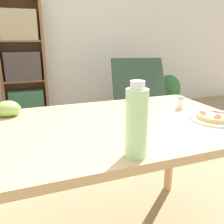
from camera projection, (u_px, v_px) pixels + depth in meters
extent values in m
cube|color=silver|center=(36.00, 26.00, 3.38)|extent=(8.00, 0.05, 2.60)
cube|color=tan|center=(104.00, 127.00, 1.13)|extent=(1.39, 0.81, 0.03)
cylinder|color=tan|center=(170.00, 148.00, 1.76)|extent=(0.06, 0.06, 0.70)
cylinder|color=white|center=(215.00, 119.00, 1.18)|extent=(0.23, 0.23, 0.01)
cylinder|color=#DBB26B|center=(215.00, 116.00, 1.17)|extent=(0.18, 0.18, 0.02)
cylinder|color=#EACC7A|center=(215.00, 114.00, 1.17)|extent=(0.16, 0.16, 0.00)
cylinder|color=#A83328|center=(214.00, 111.00, 1.20)|extent=(0.03, 0.03, 0.00)
cylinder|color=#A83328|center=(218.00, 115.00, 1.14)|extent=(0.03, 0.03, 0.00)
cylinder|color=#A83328|center=(204.00, 114.00, 1.16)|extent=(0.03, 0.03, 0.00)
cylinder|color=#A83328|center=(224.00, 113.00, 1.17)|extent=(0.02, 0.02, 0.00)
cylinder|color=#A83328|center=(218.00, 117.00, 1.11)|extent=(0.03, 0.03, 0.00)
cylinder|color=#A83328|center=(202.00, 112.00, 1.19)|extent=(0.03, 0.03, 0.00)
cylinder|color=#A83328|center=(218.00, 112.00, 1.18)|extent=(0.03, 0.03, 0.00)
ellipsoid|color=#93BC5B|center=(8.00, 109.00, 1.22)|extent=(0.12, 0.09, 0.08)
sphere|color=#93BC5B|center=(18.00, 111.00, 1.27)|extent=(0.02, 0.02, 0.02)
sphere|color=#93BC5B|center=(1.00, 114.00, 1.21)|extent=(0.03, 0.03, 0.03)
sphere|color=#93BC5B|center=(16.00, 114.00, 1.23)|extent=(0.02, 0.02, 0.02)
sphere|color=#93BC5B|center=(16.00, 106.00, 1.22)|extent=(0.02, 0.02, 0.02)
sphere|color=#93BC5B|center=(19.00, 108.00, 1.25)|extent=(0.03, 0.03, 0.03)
sphere|color=#93BC5B|center=(2.00, 110.00, 1.23)|extent=(0.02, 0.02, 0.02)
sphere|color=#93BC5B|center=(11.00, 110.00, 1.22)|extent=(0.02, 0.02, 0.02)
cylinder|color=#B7EAA3|center=(136.00, 124.00, 0.78)|extent=(0.08, 0.08, 0.23)
cylinder|color=white|center=(138.00, 85.00, 0.74)|extent=(0.05, 0.05, 0.03)
cylinder|color=white|center=(180.00, 104.00, 1.36)|extent=(0.04, 0.04, 0.06)
cylinder|color=#B7B7BC|center=(181.00, 98.00, 1.35)|extent=(0.04, 0.04, 0.01)
cube|color=black|center=(141.00, 125.00, 3.08)|extent=(0.75, 0.69, 0.10)
cube|color=#334733|center=(144.00, 104.00, 2.92)|extent=(0.79, 0.65, 0.14)
cube|color=#334733|center=(138.00, 80.00, 3.13)|extent=(0.77, 0.56, 0.55)
cube|color=brown|center=(0.00, 62.00, 3.20)|extent=(0.04, 0.27, 1.66)
cube|color=brown|center=(44.00, 61.00, 3.39)|extent=(0.04, 0.27, 1.66)
cube|color=brown|center=(22.00, 60.00, 3.41)|extent=(0.61, 0.01, 1.66)
cube|color=brown|center=(28.00, 116.00, 3.53)|extent=(0.53, 0.26, 0.02)
cube|color=#3D704C|center=(27.00, 103.00, 3.46)|extent=(0.47, 0.19, 0.39)
cube|color=brown|center=(24.00, 80.00, 3.37)|extent=(0.53, 0.26, 0.02)
cube|color=#4C423D|center=(23.00, 66.00, 3.30)|extent=(0.47, 0.19, 0.39)
cube|color=brown|center=(20.00, 41.00, 3.22)|extent=(0.53, 0.26, 0.02)
cube|color=tan|center=(18.00, 25.00, 3.14)|extent=(0.47, 0.19, 0.39)
cylinder|color=#BCB2A3|center=(167.00, 105.00, 3.75)|extent=(0.25, 0.25, 0.24)
ellipsoid|color=#337038|center=(169.00, 89.00, 3.67)|extent=(0.37, 0.32, 0.43)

